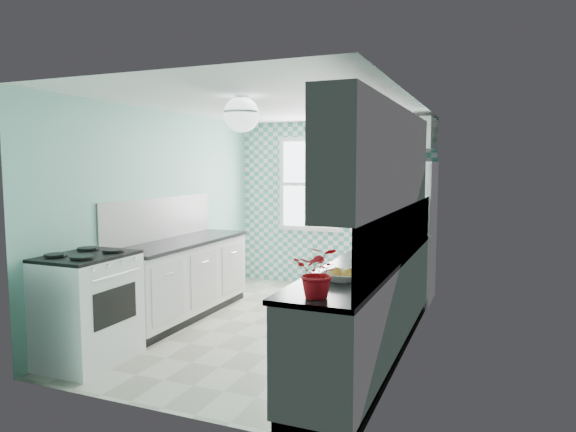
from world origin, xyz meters
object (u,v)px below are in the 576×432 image
at_px(sink, 392,245).
at_px(potted_plant, 319,272).
at_px(fruit_bowl, 342,276).
at_px(ceiling_light, 242,114).
at_px(fridge, 403,231).
at_px(stove, 87,307).
at_px(microwave, 404,151).

distance_m(sink, potted_plant, 2.60).
bearing_deg(sink, fruit_bowl, -89.42).
xyz_separation_m(ceiling_light, sink, (1.20, 1.38, -1.39)).
bearing_deg(sink, fridge, 95.13).
bearing_deg(sink, potted_plant, -89.40).
height_order(ceiling_light, fruit_bowl, ceiling_light).
distance_m(ceiling_light, fruit_bowl, 1.92).
xyz_separation_m(ceiling_light, potted_plant, (1.20, -1.21, -1.20)).
relative_size(stove, potted_plant, 2.79).
relative_size(ceiling_light, microwave, 0.65).
relative_size(ceiling_light, fruit_bowl, 1.19).
distance_m(ceiling_light, sink, 2.30).
bearing_deg(potted_plant, fridge, 91.36).
xyz_separation_m(fridge, sink, (0.09, -1.22, -0.01)).
bearing_deg(fridge, potted_plant, -91.49).
distance_m(fridge, microwave, 1.09).
distance_m(ceiling_light, potted_plant, 2.09).
distance_m(sink, microwave, 1.65).
xyz_separation_m(stove, potted_plant, (2.40, -0.38, 0.60)).
relative_size(fruit_bowl, microwave, 0.55).
bearing_deg(ceiling_light, fruit_bowl, -28.77).
height_order(ceiling_light, microwave, ceiling_light).
height_order(fruit_bowl, microwave, microwave).
relative_size(fridge, stove, 1.88).
relative_size(potted_plant, microwave, 0.67).
distance_m(stove, sink, 3.29).
bearing_deg(microwave, fruit_bowl, 88.60).
height_order(sink, microwave, microwave).
bearing_deg(fruit_bowl, sink, 89.88).
bearing_deg(microwave, sink, 91.45).
distance_m(fridge, stove, 4.16).
relative_size(fridge, microwave, 3.52).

